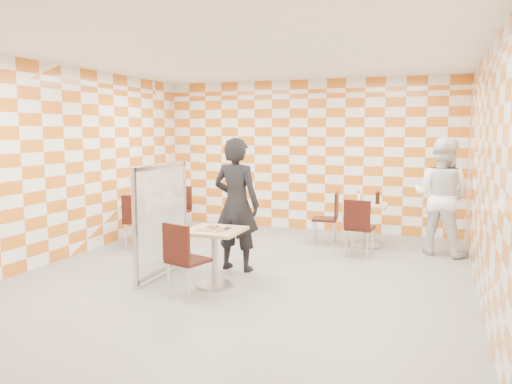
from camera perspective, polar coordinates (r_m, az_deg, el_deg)
room_shell at (r=7.28m, az=0.18°, el=3.08°), size 7.00×7.00×7.00m
main_table at (r=6.47m, az=-4.77°, el=-6.35°), size 0.70×0.70×0.75m
second_table at (r=8.81m, az=12.45°, el=-2.87°), size 0.70×0.70×0.75m
empty_table at (r=9.26m, az=-11.44°, el=-2.37°), size 0.70×0.70×0.75m
chair_main_front at (r=6.02m, az=-8.36°, el=-7.08°), size 0.53×0.53×0.92m
chair_second_front at (r=8.06m, az=11.64°, el=-3.52°), size 0.47×0.48×0.92m
chair_second_side at (r=8.85m, az=8.48°, el=-2.51°), size 0.47×0.46×0.92m
chair_empty_near at (r=8.72m, az=-13.52°, el=-2.77°), size 0.52×0.53×0.92m
chair_empty_far at (r=9.79m, az=-8.74°, el=-1.59°), size 0.45×0.46×0.92m
partition at (r=6.98m, az=-10.72°, el=-3.09°), size 0.08×1.38×1.55m
man_dark at (r=7.12m, az=-2.27°, el=-1.43°), size 0.73×0.52×1.91m
man_white at (r=8.56m, az=20.41°, el=-0.47°), size 1.10×0.98×1.90m
pizza_on_foil at (r=6.40m, az=-4.85°, el=-4.13°), size 0.40×0.40×0.04m
sport_bottle at (r=8.92m, az=11.66°, el=-0.59°), size 0.06×0.06×0.20m
soda_bottle at (r=8.80m, az=13.73°, el=-0.65°), size 0.07×0.07×0.23m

